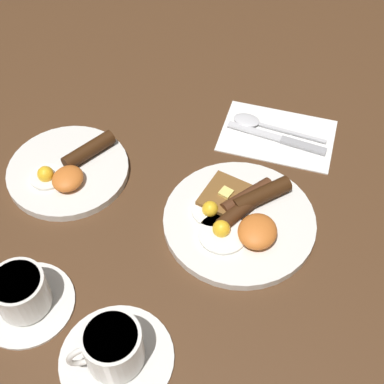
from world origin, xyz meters
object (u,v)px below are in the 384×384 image
(breakfast_plate_near, at_px, (240,218))
(teacup_far, at_px, (22,295))
(teacup_near, at_px, (114,350))
(spoon, at_px, (255,123))
(knife, at_px, (282,139))
(breakfast_plate_far, at_px, (69,170))

(breakfast_plate_near, distance_m, teacup_far, 0.37)
(breakfast_plate_near, bearing_deg, teacup_far, 135.15)
(teacup_near, height_order, spoon, teacup_near)
(knife, bearing_deg, teacup_far, 62.34)
(teacup_near, relative_size, knife, 0.83)
(breakfast_plate_near, height_order, teacup_near, teacup_near)
(teacup_far, height_order, spoon, teacup_far)
(teacup_far, distance_m, spoon, 0.54)
(breakfast_plate_near, relative_size, breakfast_plate_far, 1.17)
(teacup_far, height_order, knife, teacup_far)
(breakfast_plate_near, bearing_deg, knife, -5.12)
(teacup_far, bearing_deg, spoon, -23.54)
(breakfast_plate_near, relative_size, teacup_near, 1.57)
(teacup_near, relative_size, spoon, 0.88)
(breakfast_plate_far, relative_size, knife, 1.12)
(breakfast_plate_far, distance_m, teacup_far, 0.27)
(knife, bearing_deg, spoon, -20.24)
(teacup_near, bearing_deg, breakfast_plate_near, -17.84)
(breakfast_plate_far, xyz_separation_m, teacup_near, (-0.29, -0.23, 0.02))
(breakfast_plate_near, relative_size, knife, 1.31)
(teacup_far, bearing_deg, breakfast_plate_far, 14.33)
(breakfast_plate_far, bearing_deg, spoon, -49.57)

